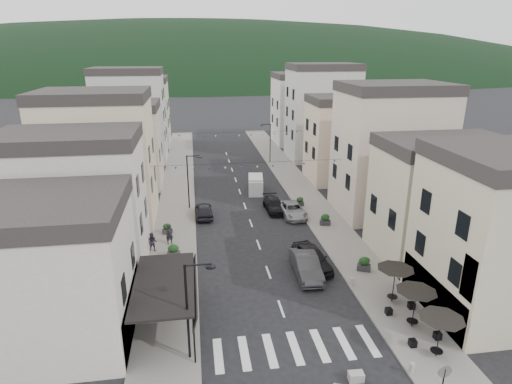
# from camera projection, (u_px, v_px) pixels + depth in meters

# --- Properties ---
(ground) EXTENTS (700.00, 700.00, 0.00)m
(ground) POSITION_uv_depth(u_px,v_px,m) (304.00, 372.00, 23.19)
(ground) COLOR black
(ground) RESTS_ON ground
(sidewalk_left) EXTENTS (4.00, 76.00, 0.12)m
(sidewalk_left) POSITION_uv_depth(u_px,v_px,m) (178.00, 191.00, 52.10)
(sidewalk_left) COLOR slate
(sidewalk_left) RESTS_ON ground
(sidewalk_right) EXTENTS (4.00, 76.00, 0.12)m
(sidewalk_right) POSITION_uv_depth(u_px,v_px,m) (298.00, 186.00, 54.20)
(sidewalk_right) COLOR slate
(sidewalk_right) RESTS_ON ground
(hill_backdrop) EXTENTS (640.00, 360.00, 70.00)m
(hill_backdrop) POSITION_uv_depth(u_px,v_px,m) (198.00, 72.00, 304.23)
(hill_backdrop) COLOR black
(hill_backdrop) RESTS_ON ground
(boutique_building) EXTENTS (12.00, 8.00, 8.00)m
(boutique_building) POSITION_uv_depth(u_px,v_px,m) (21.00, 282.00, 24.43)
(boutique_building) COLOR #BAB5AA
(boutique_building) RESTS_ON ground
(bistro_building) EXTENTS (10.00, 8.00, 10.00)m
(bistro_building) POSITION_uv_depth(u_px,v_px,m) (511.00, 240.00, 27.36)
(bistro_building) COLOR #BBB295
(bistro_building) RESTS_ON ground
(boutique_awning) EXTENTS (3.77, 7.50, 3.28)m
(boutique_awning) POSITION_uv_depth(u_px,v_px,m) (168.00, 284.00, 25.86)
(boutique_awning) COLOR black
(boutique_awning) RESTS_ON ground
(buildings_row_left) EXTENTS (10.20, 54.16, 14.00)m
(buildings_row_left) POSITION_uv_depth(u_px,v_px,m) (121.00, 135.00, 54.57)
(buildings_row_left) COLOR #BAB5AA
(buildings_row_left) RESTS_ON ground
(buildings_row_right) EXTENTS (10.20, 54.16, 14.50)m
(buildings_row_right) POSITION_uv_depth(u_px,v_px,m) (342.00, 129.00, 57.47)
(buildings_row_right) COLOR #BBB295
(buildings_row_right) RESTS_ON ground
(cafe_terrace) EXTENTS (2.50, 8.10, 2.53)m
(cafe_terrace) POSITION_uv_depth(u_px,v_px,m) (416.00, 295.00, 26.13)
(cafe_terrace) COLOR black
(cafe_terrace) RESTS_ON ground
(streetlamp_left_near) EXTENTS (1.70, 0.56, 6.00)m
(streetlamp_left_near) POSITION_uv_depth(u_px,v_px,m) (192.00, 302.00, 23.07)
(streetlamp_left_near) COLOR black
(streetlamp_left_near) RESTS_ON ground
(streetlamp_left_far) EXTENTS (1.70, 0.56, 6.00)m
(streetlamp_left_far) POSITION_uv_depth(u_px,v_px,m) (190.00, 176.00, 45.55)
(streetlamp_left_far) COLOR black
(streetlamp_left_far) RESTS_ON ground
(streetlamp_right_far) EXTENTS (1.70, 0.56, 6.00)m
(streetlamp_right_far) POSITION_uv_depth(u_px,v_px,m) (268.00, 139.00, 64.04)
(streetlamp_right_far) COLOR black
(streetlamp_right_far) RESTS_ON ground
(traffic_sign) EXTENTS (0.70, 0.07, 2.70)m
(traffic_sign) POSITION_uv_depth(u_px,v_px,m) (444.00, 379.00, 20.11)
(traffic_sign) COLOR black
(traffic_sign) RESTS_ON ground
(bollards) EXTENTS (11.66, 10.26, 0.60)m
(bollards) POSITION_uv_depth(u_px,v_px,m) (283.00, 308.00, 28.21)
(bollards) COLOR gray
(bollards) RESTS_ON ground
(bunting_near) EXTENTS (19.00, 0.28, 0.62)m
(bunting_near) POSITION_uv_depth(u_px,v_px,m) (249.00, 166.00, 41.99)
(bunting_near) COLOR black
(bunting_near) RESTS_ON ground
(bunting_far) EXTENTS (19.00, 0.28, 0.62)m
(bunting_far) POSITION_uv_depth(u_px,v_px,m) (233.00, 135.00, 56.98)
(bunting_far) COLOR black
(bunting_far) RESTS_ON ground
(parked_car_a) EXTENTS (2.65, 5.22, 1.70)m
(parked_car_a) POSITION_uv_depth(u_px,v_px,m) (312.00, 258.00, 34.00)
(parked_car_a) COLOR black
(parked_car_a) RESTS_ON ground
(parked_car_b) EXTENTS (1.88, 5.05, 1.65)m
(parked_car_b) POSITION_uv_depth(u_px,v_px,m) (306.00, 266.00, 32.79)
(parked_car_b) COLOR #303032
(parked_car_b) RESTS_ON ground
(parked_car_c) EXTENTS (2.57, 5.07, 1.37)m
(parked_car_c) POSITION_uv_depth(u_px,v_px,m) (292.00, 210.00, 44.45)
(parked_car_c) COLOR gray
(parked_car_c) RESTS_ON ground
(parked_car_d) EXTENTS (2.10, 4.68, 1.33)m
(parked_car_d) POSITION_uv_depth(u_px,v_px,m) (274.00, 205.00, 45.90)
(parked_car_d) COLOR black
(parked_car_d) RESTS_ON ground
(parked_car_e) EXTENTS (1.93, 4.41, 1.48)m
(parked_car_e) POSITION_uv_depth(u_px,v_px,m) (204.00, 210.00, 44.23)
(parked_car_e) COLOR black
(parked_car_e) RESTS_ON ground
(delivery_van) EXTENTS (2.25, 4.49, 2.06)m
(delivery_van) POSITION_uv_depth(u_px,v_px,m) (256.00, 184.00, 51.88)
(delivery_van) COLOR silver
(delivery_van) RESTS_ON ground
(pedestrian_a) EXTENTS (0.77, 0.61, 1.84)m
(pedestrian_a) POSITION_uv_depth(u_px,v_px,m) (170.00, 234.00, 37.81)
(pedestrian_a) COLOR black
(pedestrian_a) RESTS_ON sidewalk_left
(pedestrian_b) EXTENTS (0.94, 0.80, 1.68)m
(pedestrian_b) POSITION_uv_depth(u_px,v_px,m) (152.00, 242.00, 36.43)
(pedestrian_b) COLOR #25212D
(pedestrian_b) RESTS_ON sidewalk_left
(concrete_block_a) EXTENTS (0.82, 0.53, 0.50)m
(concrete_block_a) POSITION_uv_depth(u_px,v_px,m) (356.00, 377.00, 22.53)
(concrete_block_a) COLOR #9B9892
(concrete_block_a) RESTS_ON ground
(planter_la) EXTENTS (1.09, 0.70, 1.15)m
(planter_la) POSITION_uv_depth(u_px,v_px,m) (173.00, 251.00, 35.47)
(planter_la) COLOR #313134
(planter_la) RESTS_ON sidewalk_left
(planter_lb) EXTENTS (0.97, 0.66, 0.99)m
(planter_lb) POSITION_uv_depth(u_px,v_px,m) (167.00, 229.00, 40.08)
(planter_lb) COLOR #2B2B2D
(planter_lb) RESTS_ON sidewalk_left
(planter_ra) EXTENTS (1.18, 0.95, 1.16)m
(planter_ra) POSITION_uv_depth(u_px,v_px,m) (364.00, 264.00, 33.37)
(planter_ra) COLOR #28282A
(planter_ra) RESTS_ON sidewalk_right
(planter_rb) EXTENTS (1.08, 0.72, 1.12)m
(planter_rb) POSITION_uv_depth(u_px,v_px,m) (325.00, 220.00, 42.00)
(planter_rb) COLOR #28282A
(planter_rb) RESTS_ON sidewalk_right
(planter_rc) EXTENTS (0.96, 0.63, 0.99)m
(planter_rc) POSITION_uv_depth(u_px,v_px,m) (300.00, 201.00, 47.14)
(planter_rc) COLOR #2F2F31
(planter_rc) RESTS_ON sidewalk_right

